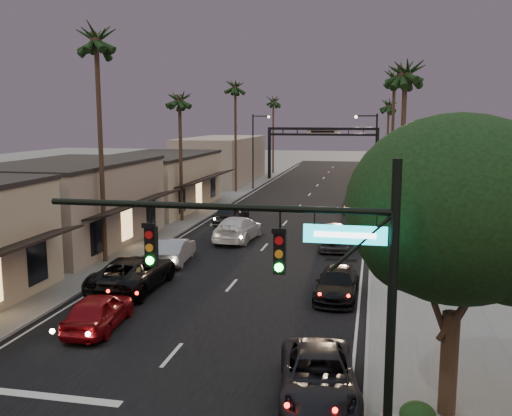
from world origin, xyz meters
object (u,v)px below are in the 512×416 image
at_px(oncoming_silver, 175,250).
at_px(palm_ra, 406,66).
at_px(streetlight_left, 255,145).
at_px(palm_rb, 395,74).
at_px(palm_lb, 96,33).
at_px(curbside_near, 318,376).
at_px(corner_tree, 460,217).
at_px(oncoming_pickup, 134,272).
at_px(palm_rc, 389,102).
at_px(palm_lc, 179,95).
at_px(palm_far, 273,99).
at_px(arch, 322,140).
at_px(curbside_black, 337,284).
at_px(palm_ld, 235,84).
at_px(oncoming_red, 99,311).
at_px(streetlight_right, 373,154).
at_px(traffic_signal, 309,274).

bearing_deg(oncoming_silver, palm_ra, 179.11).
relative_size(streetlight_left, palm_rb, 0.63).
relative_size(palm_lb, curbside_near, 2.93).
bearing_deg(palm_lb, palm_rb, 51.98).
bearing_deg(curbside_near, corner_tree, -13.95).
bearing_deg(oncoming_pickup, palm_rc, -106.07).
xyz_separation_m(palm_lb, palm_rc, (17.20, 42.00, -2.92)).
height_order(palm_lb, palm_lc, palm_lb).
xyz_separation_m(palm_lc, palm_far, (0.30, 42.00, 0.97)).
distance_m(arch, palm_ra, 47.17).
bearing_deg(palm_lc, palm_rb, 24.94).
distance_m(oncoming_silver, curbside_black, 11.14).
xyz_separation_m(palm_rc, oncoming_pickup, (-13.35, -46.56, -9.61)).
xyz_separation_m(corner_tree, streetlight_left, (-16.40, 50.55, -0.65)).
distance_m(palm_rb, oncoming_silver, 27.42).
bearing_deg(palm_ld, oncoming_pickup, -84.15).
xyz_separation_m(palm_lb, palm_ld, (0.00, 33.00, -0.97)).
xyz_separation_m(palm_ra, oncoming_red, (-12.49, -12.06, -10.68)).
bearing_deg(streetlight_left, curbside_black, -72.70).
xyz_separation_m(palm_rb, oncoming_silver, (-13.12, -21.06, -11.66)).
relative_size(streetlight_right, palm_rc, 0.74).
relative_size(traffic_signal, palm_rc, 0.70).
distance_m(palm_lb, curbside_black, 19.38).
xyz_separation_m(arch, palm_ld, (-8.60, -15.00, 6.88)).
distance_m(traffic_signal, curbside_black, 14.75).
bearing_deg(palm_lc, streetlight_right, 30.11).
bearing_deg(streetlight_right, palm_ra, -85.43).
xyz_separation_m(traffic_signal, streetlight_right, (1.23, 41.00, 0.25)).
height_order(arch, palm_rb, palm_rb).
relative_size(palm_far, oncoming_silver, 2.87).
bearing_deg(oncoming_red, traffic_signal, 135.17).
bearing_deg(arch, palm_ld, -119.83).
height_order(oncoming_silver, curbside_near, oncoming_silver).
relative_size(oncoming_pickup, curbside_near, 1.19).
xyz_separation_m(traffic_signal, palm_ld, (-14.29, 51.00, 7.33)).
relative_size(arch, streetlight_right, 1.69).
distance_m(palm_lb, palm_lc, 14.30).
bearing_deg(oncoming_pickup, oncoming_silver, -92.49).
bearing_deg(palm_ld, oncoming_red, -83.75).
bearing_deg(streetlight_left, palm_rb, -42.05).
xyz_separation_m(palm_lc, oncoming_pickup, (3.85, -18.56, -9.61)).
relative_size(palm_ra, palm_far, 1.00).
bearing_deg(palm_lb, curbside_black, -15.50).
bearing_deg(palm_lc, palm_ld, 90.00).
xyz_separation_m(arch, streetlight_right, (6.92, -25.00, -0.20)).
xyz_separation_m(palm_lc, palm_rc, (17.20, 28.00, 0.00)).
relative_size(palm_lb, palm_rb, 1.07).
relative_size(streetlight_left, palm_rc, 0.74).
height_order(palm_lb, curbside_near, palm_lb).
relative_size(palm_rb, palm_rc, 1.16).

